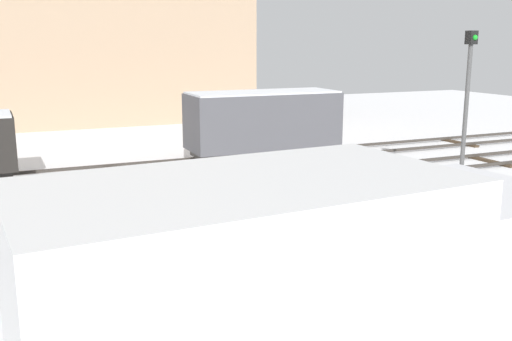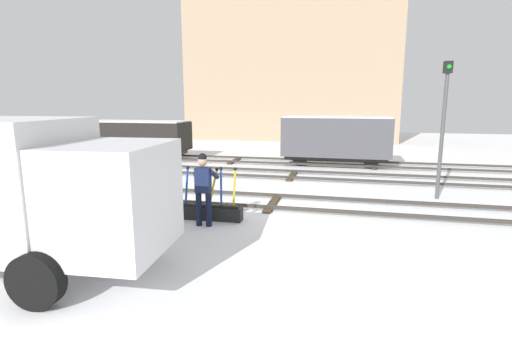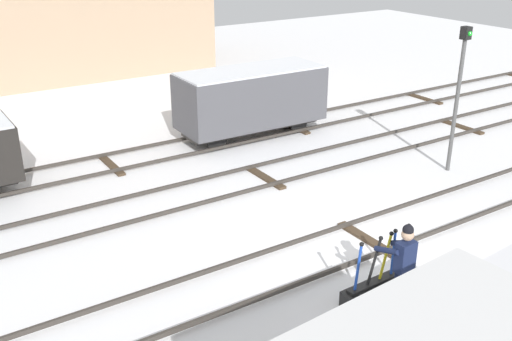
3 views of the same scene
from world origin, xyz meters
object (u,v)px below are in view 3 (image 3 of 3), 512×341
Objects in this scene: rail_worker at (403,262)px; freight_car_back_track at (251,98)px; switch_lever_frame at (379,286)px; signal_post at (459,87)px.

rail_worker is 10.70m from freight_car_back_track.
rail_worker is at bearing -105.72° from freight_car_back_track.
switch_lever_frame is 0.96× the size of rail_worker.
switch_lever_frame is at bearing -106.81° from freight_car_back_track.
freight_car_back_track is (3.05, 10.26, 0.32)m from rail_worker.
signal_post is at bearing 31.85° from rail_worker.
signal_post reaches higher than rail_worker.
signal_post is at bearing 28.32° from switch_lever_frame.
switch_lever_frame is 0.35× the size of freight_car_back_track.
freight_car_back_track is (3.10, 9.73, 1.14)m from switch_lever_frame.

